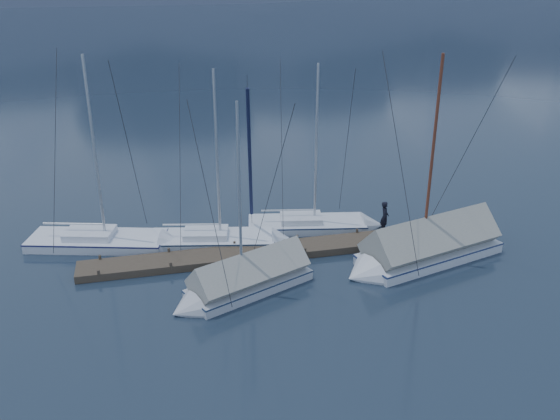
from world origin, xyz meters
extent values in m
plane|color=black|center=(0.00, 0.00, 0.00)|extent=(1000.00, 1000.00, 0.00)
cube|color=#382D23|center=(0.00, 2.00, 0.17)|extent=(18.00, 1.50, 0.34)
cube|color=black|center=(-6.00, 2.00, -0.05)|extent=(3.00, 1.30, 0.30)
cube|color=black|center=(0.00, 2.00, -0.05)|extent=(3.00, 1.30, 0.30)
cube|color=black|center=(6.00, 2.00, -0.05)|extent=(3.00, 1.30, 0.30)
cylinder|color=#382D23|center=(-8.00, 2.70, 0.35)|extent=(0.12, 0.12, 0.35)
cylinder|color=#382D23|center=(-8.00, 1.30, 0.35)|extent=(0.12, 0.12, 0.35)
cylinder|color=#382D23|center=(-5.00, 2.70, 0.35)|extent=(0.12, 0.12, 0.35)
cylinder|color=#382D23|center=(-5.00, 1.30, 0.35)|extent=(0.12, 0.12, 0.35)
cylinder|color=#382D23|center=(-2.00, 2.70, 0.35)|extent=(0.12, 0.12, 0.35)
cylinder|color=#382D23|center=(-2.00, 1.30, 0.35)|extent=(0.12, 0.12, 0.35)
cylinder|color=#382D23|center=(1.00, 2.70, 0.35)|extent=(0.12, 0.12, 0.35)
cylinder|color=#382D23|center=(1.00, 1.30, 0.35)|extent=(0.12, 0.12, 0.35)
cylinder|color=#382D23|center=(4.00, 2.70, 0.35)|extent=(0.12, 0.12, 0.35)
cylinder|color=#382D23|center=(4.00, 1.30, 0.35)|extent=(0.12, 0.12, 0.35)
cylinder|color=#382D23|center=(7.00, 2.70, 0.35)|extent=(0.12, 0.12, 0.35)
cylinder|color=#382D23|center=(7.00, 1.30, 0.35)|extent=(0.12, 0.12, 0.35)
cube|color=silver|center=(-8.23, 4.86, 0.13)|extent=(6.65, 3.71, 0.69)
cube|color=silver|center=(-8.23, 4.86, -0.19)|extent=(5.48, 2.55, 0.32)
cube|color=#1A1A4F|center=(-8.23, 4.86, 0.42)|extent=(6.71, 3.75, 0.06)
cone|color=silver|center=(-4.73, 3.89, 0.13)|extent=(1.66, 2.26, 2.02)
cube|color=silver|center=(-8.53, 4.94, 0.63)|extent=(2.52, 2.01, 0.32)
cylinder|color=#B2B7BF|center=(-7.82, 4.74, 4.68)|extent=(0.13, 0.13, 8.42)
cylinder|color=#B2B7BF|center=(-9.24, 5.14, 1.11)|extent=(2.76, 0.85, 0.09)
cylinder|color=#26262B|center=(-6.30, 4.32, 4.68)|extent=(0.87, 3.07, 8.43)
cube|color=silver|center=(-2.90, 3.75, 0.12)|extent=(6.14, 3.12, 0.65)
cube|color=silver|center=(-2.90, 3.75, -0.18)|extent=(5.10, 2.08, 0.29)
cube|color=#172945|center=(-2.90, 3.75, 0.39)|extent=(6.20, 3.15, 0.06)
cone|color=silver|center=(0.40, 3.05, 0.12)|extent=(1.44, 2.06, 1.88)
cube|color=silver|center=(-3.18, 3.81, 0.59)|extent=(2.29, 1.76, 0.29)
cylinder|color=#B2B7BF|center=(-2.51, 3.67, 4.35)|extent=(0.12, 0.12, 7.82)
cylinder|color=#B2B7BF|center=(-3.85, 3.95, 1.03)|extent=(2.60, 0.63, 0.09)
cylinder|color=#26262B|center=(-1.08, 3.37, 4.35)|extent=(0.63, 2.90, 7.83)
cube|color=silver|center=(1.95, 4.42, 0.12)|extent=(6.09, 2.99, 0.64)
cube|color=silver|center=(1.95, 4.42, -0.17)|extent=(5.07, 1.97, 0.29)
cube|color=#182648|center=(1.95, 4.42, 0.39)|extent=(6.15, 3.02, 0.06)
cone|color=silver|center=(5.25, 3.80, 0.12)|extent=(1.40, 2.03, 1.87)
cube|color=silver|center=(1.67, 4.48, 0.58)|extent=(2.26, 1.72, 0.29)
cylinder|color=#B2B7BF|center=(2.33, 4.35, 4.32)|extent=(0.12, 0.12, 7.77)
cylinder|color=#B2B7BF|center=(1.00, 4.61, 1.02)|extent=(2.59, 0.57, 0.09)
cylinder|color=#26262B|center=(3.77, 4.08, 4.32)|extent=(0.57, 2.89, 7.78)
cube|color=silver|center=(6.50, 0.04, 0.13)|extent=(7.10, 4.09, 0.71)
cube|color=silver|center=(6.50, 0.04, -0.19)|extent=(5.84, 2.79, 0.32)
cube|color=navy|center=(6.50, 0.04, 0.43)|extent=(7.17, 4.14, 0.06)
cone|color=silver|center=(2.80, -1.00, 0.13)|extent=(1.76, 2.52, 2.29)
cylinder|color=#592819|center=(6.08, -0.08, 4.81)|extent=(0.13, 0.13, 8.66)
cylinder|color=#592819|center=(7.54, 0.33, 1.14)|extent=(2.93, 0.90, 0.10)
cylinder|color=#26262B|center=(4.47, -0.53, 4.81)|extent=(0.93, 3.26, 8.67)
cube|color=gray|center=(6.50, 0.04, 0.92)|extent=(6.79, 4.05, 2.42)
cube|color=silver|center=(-1.94, -0.78, 0.11)|extent=(5.52, 3.79, 0.61)
cube|color=silver|center=(-1.94, -0.78, -0.17)|extent=(4.47, 2.71, 0.28)
cube|color=#172846|center=(-1.94, -0.78, 0.37)|extent=(5.58, 3.83, 0.06)
cone|color=silver|center=(-4.71, -1.99, 0.11)|extent=(1.65, 2.05, 1.79)
cylinder|color=#B2B7BF|center=(-2.28, -0.93, 4.14)|extent=(0.11, 0.11, 7.44)
cylinder|color=#B2B7BF|center=(-1.09, -0.41, 0.98)|extent=(2.18, 1.01, 0.08)
cylinder|color=#26262B|center=(-3.48, -1.45, 4.14)|extent=(1.07, 2.42, 7.45)
cube|color=gray|center=(-1.94, -0.78, 0.79)|extent=(5.29, 3.71, 1.89)
imported|color=black|center=(5.27, 2.45, 1.13)|extent=(0.56, 0.67, 1.58)
camera|label=1|loc=(-5.60, -21.71, 12.51)|focal=38.00mm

